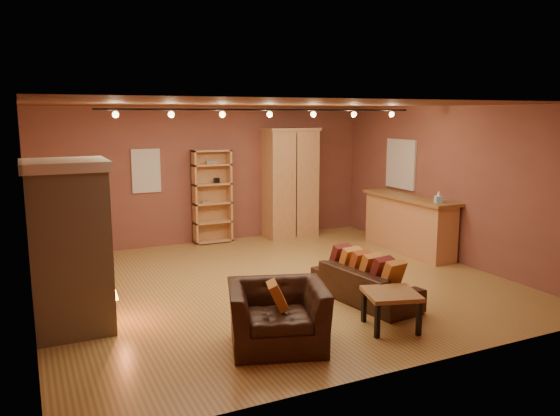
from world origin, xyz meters
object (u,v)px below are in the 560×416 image
bar_counter (409,224)px  armchair (277,305)px  fireplace (70,247)px  bookcase (211,196)px  coffee_table (391,297)px  loveseat (365,277)px  armoire (290,183)px

bar_counter → armchair: bar_counter is taller
fireplace → bookcase: size_ratio=1.09×
fireplace → bookcase: bearing=50.9°
fireplace → bookcase: (3.04, 3.75, -0.07)m
coffee_table → bar_counter: bearing=48.5°
coffee_table → loveseat: bearing=73.9°
bar_counter → coffee_table: size_ratio=2.93×
fireplace → armoire: 5.95m
bar_counter → coffee_table: 4.03m
loveseat → fireplace: bearing=71.9°
bar_counter → armchair: 5.06m
armoire → coffee_table: 5.42m
armoire → armchair: 5.79m
armoire → armchair: size_ratio=1.84×
coffee_table → armoire: bearing=77.1°
armchair → coffee_table: (1.50, -0.15, -0.08)m
bar_counter → bookcase: bearing=143.1°
armoire → coffee_table: armoire is taller
fireplace → loveseat: bearing=-10.1°
armoire → bookcase: bearing=173.5°
fireplace → armchair: fireplace is taller
bar_counter → loveseat: 3.13m
loveseat → armoire: bearing=-20.2°
loveseat → coffee_table: (-0.29, -0.99, 0.05)m
loveseat → armchair: (-1.78, -0.84, 0.13)m
fireplace → bar_counter: size_ratio=0.92×
loveseat → armchair: armchair is taller
bookcase → armoire: 1.75m
bookcase → loveseat: 4.55m
loveseat → coffee_table: 1.03m
armchair → bar_counter: bearing=52.5°
armoire → bar_counter: 2.73m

